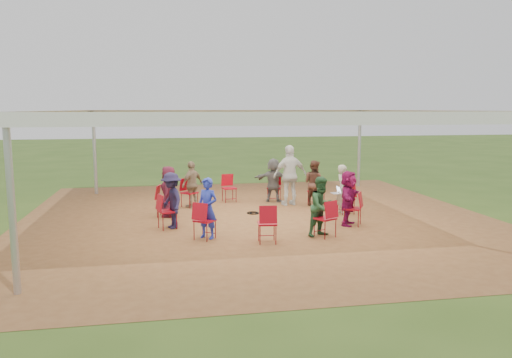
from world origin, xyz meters
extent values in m
plane|color=#37541A|center=(0.00, 0.00, 0.00)|extent=(80.00, 80.00, 0.00)
plane|color=brown|center=(0.00, 0.00, 0.01)|extent=(13.00, 13.00, 0.00)
cylinder|color=#B2B2B7|center=(-5.00, -5.00, 1.50)|extent=(0.12, 0.12, 3.00)
cylinder|color=#B2B2B7|center=(-5.00, 5.00, 1.50)|extent=(0.12, 0.12, 3.00)
cylinder|color=#B2B2B7|center=(5.00, 5.00, 1.50)|extent=(0.12, 0.12, 3.00)
plane|color=white|center=(0.00, 0.00, 3.00)|extent=(10.30, 10.30, 0.00)
cube|color=white|center=(0.00, -5.15, 2.88)|extent=(10.30, 0.03, 0.24)
cube|color=white|center=(0.00, 5.15, 2.88)|extent=(10.30, 0.03, 0.24)
cube|color=white|center=(-5.15, 0.00, 2.88)|extent=(0.03, 10.30, 0.24)
cube|color=white|center=(5.15, 0.00, 2.88)|extent=(0.03, 10.30, 0.24)
imported|color=#A5A291|center=(2.53, 0.10, 0.73)|extent=(0.37, 0.54, 1.44)
imported|color=#553226|center=(2.07, 1.45, 0.73)|extent=(0.73, 0.81, 1.44)
imported|color=slate|center=(0.96, 2.34, 0.73)|extent=(1.43, 0.97, 1.44)
imported|color=#8E775C|center=(-1.73, 1.85, 0.73)|extent=(0.91, 0.89, 1.44)
imported|color=#461222|center=(-2.45, 0.62, 0.73)|extent=(0.56, 0.78, 1.44)
imported|color=#1E1A3A|center=(-2.40, -0.80, 0.73)|extent=(0.73, 1.03, 1.44)
imported|color=#2433B3|center=(-1.58, -1.97, 0.73)|extent=(0.63, 0.60, 1.44)
imported|color=#285530|center=(1.14, -2.26, 0.73)|extent=(0.81, 0.68, 1.44)
imported|color=#83104C|center=(2.18, -1.29, 0.73)|extent=(1.11, 1.41, 1.44)
imported|color=silver|center=(1.35, 1.67, 0.96)|extent=(1.20, 0.75, 1.92)
torus|color=black|center=(-0.04, 0.60, 0.02)|extent=(0.37, 0.37, 0.03)
torus|color=black|center=(0.00, 0.56, 0.02)|extent=(0.30, 0.30, 0.03)
cube|color=#B7B7BC|center=(2.31, 0.09, 0.62)|extent=(0.22, 0.32, 0.01)
cube|color=#B7B7BC|center=(2.41, 0.09, 0.73)|extent=(0.08, 0.31, 0.20)
cube|color=#CCE0FF|center=(2.40, 0.09, 0.73)|extent=(0.06, 0.27, 0.17)
camera|label=1|loc=(-2.54, -13.51, 3.05)|focal=35.00mm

